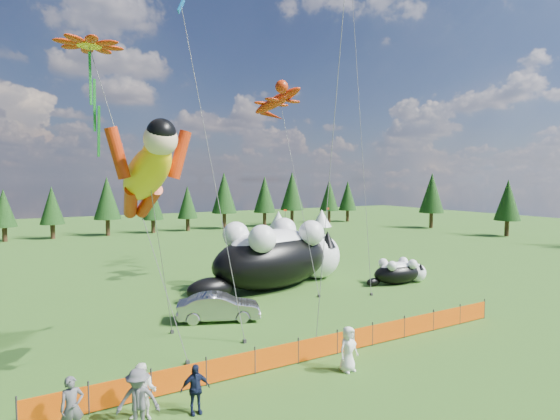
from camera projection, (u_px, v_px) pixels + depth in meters
ground at (283, 337)px, 21.19m from camera, size 160.00×160.00×0.00m
safety_fence at (318, 347)px, 18.55m from camera, size 22.06×0.06×1.10m
tree_line at (121, 206)px, 60.06m from camera, size 90.00×4.00×8.00m
festival_tents at (210, 224)px, 61.26m from camera, size 50.00×3.20×2.80m
cat_large at (279, 255)px, 31.01m from camera, size 12.96×6.69×4.73m
cat_small at (400, 272)px, 32.00m from camera, size 5.06×2.29×1.83m
car at (219, 307)px, 23.59m from camera, size 4.69×3.08×1.46m
spectator_a at (72, 408)px, 12.83m from camera, size 0.72×0.52×1.85m
spectator_b at (143, 392)px, 13.81m from camera, size 1.02×0.89×1.82m
spectator_c at (195, 389)px, 14.18m from camera, size 0.99×0.55×1.64m
spectator_d at (138, 401)px, 13.10m from camera, size 1.42×1.07×1.97m
spectator_e at (348, 349)px, 17.30m from camera, size 0.94×0.67×1.81m
superhero_kite at (146, 174)px, 16.56m from camera, size 4.75×6.73×10.56m
gecko_kite at (277, 101)px, 33.43m from camera, size 5.61×10.25×15.54m
flower_kite at (90, 49)px, 19.60m from camera, size 4.78×6.43×14.56m
diamond_kite_a at (184, 22)px, 23.03m from camera, size 1.52×5.85×17.88m
diamond_kite_c at (344, 0)px, 19.88m from camera, size 2.26×0.84×17.36m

